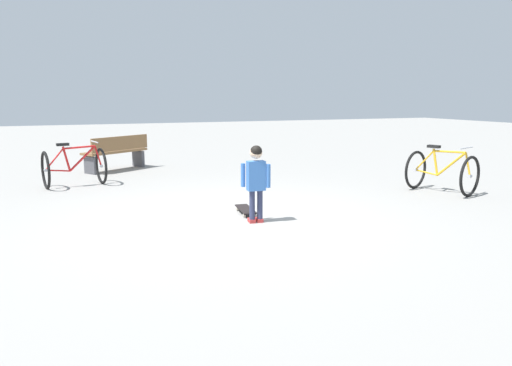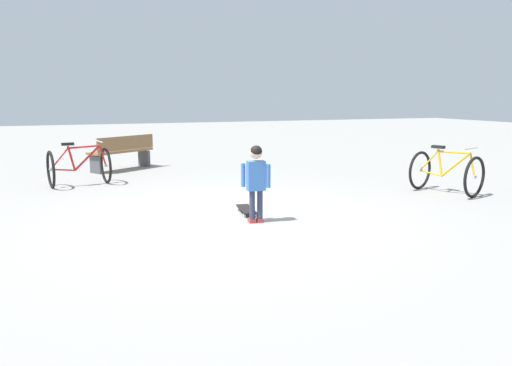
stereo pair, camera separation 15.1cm
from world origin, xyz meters
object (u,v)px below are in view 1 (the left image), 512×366
object	(u,v)px
bicycle_mid	(442,172)
street_bench	(117,152)
child_person	(256,175)
skateboard	(246,209)
bicycle_near	(74,167)

from	to	relation	value
bicycle_mid	street_bench	bearing A→B (deg)	136.06
child_person	bicycle_mid	xyz separation A→B (m)	(3.87, 0.72, -0.28)
skateboard	child_person	bearing A→B (deg)	-95.68
bicycle_near	bicycle_mid	xyz separation A→B (m)	(6.07, -3.09, 0.00)
bicycle_near	street_bench	distance (m)	2.06
skateboard	street_bench	xyz separation A→B (m)	(-1.28, 5.08, 0.36)
child_person	bicycle_near	world-z (taller)	child_person
child_person	street_bench	world-z (taller)	child_person
skateboard	bicycle_mid	bearing A→B (deg)	2.62
child_person	bicycle_near	size ratio (longest dim) A/B	0.89
street_bench	child_person	bearing A→B (deg)	-77.72
bicycle_near	street_bench	xyz separation A→B (m)	(0.98, 1.81, 0.04)
skateboard	bicycle_near	world-z (taller)	bicycle_near
bicycle_mid	bicycle_near	bearing A→B (deg)	153.02
bicycle_near	bicycle_mid	distance (m)	6.81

